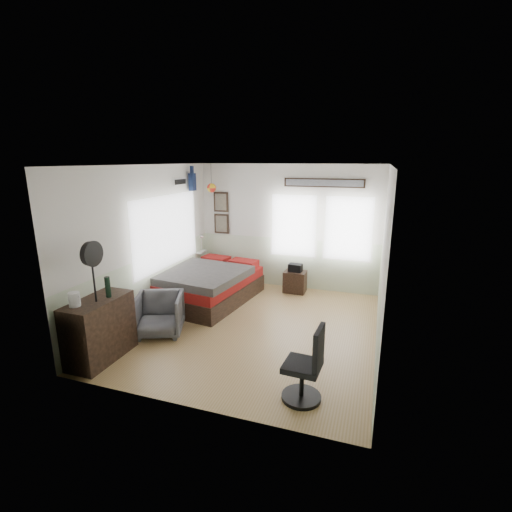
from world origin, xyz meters
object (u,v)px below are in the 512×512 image
at_px(bed, 208,285).
at_px(armchair, 159,314).
at_px(dresser, 100,329).
at_px(task_chair, 307,371).
at_px(nightstand, 295,282).

relative_size(bed, armchair, 3.10).
xyz_separation_m(dresser, task_chair, (2.97, -0.02, -0.06)).
bearing_deg(task_chair, armchair, 163.49).
relative_size(dresser, nightstand, 2.17).
bearing_deg(nightstand, armchair, -121.75).
relative_size(dresser, armchair, 1.34).
relative_size(bed, task_chair, 2.43).
distance_m(armchair, task_chair, 2.78).
height_order(armchair, nightstand, armchair).
bearing_deg(dresser, task_chair, -0.33).
bearing_deg(bed, nightstand, 41.84).
bearing_deg(bed, task_chair, -38.06).
xyz_separation_m(armchair, nightstand, (1.65, 2.66, -0.11)).
bearing_deg(bed, armchair, -86.11).
bearing_deg(dresser, armchair, 69.31).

